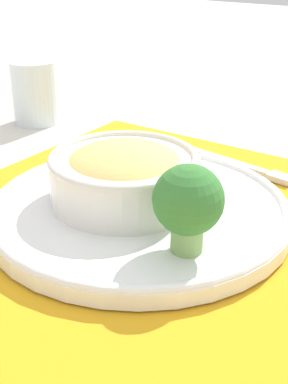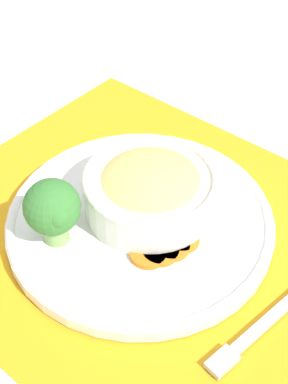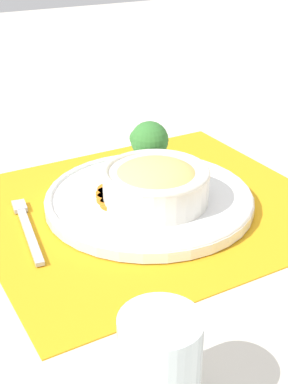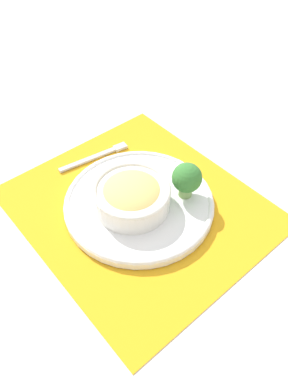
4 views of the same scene
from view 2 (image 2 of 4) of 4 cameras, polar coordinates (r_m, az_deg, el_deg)
name	(u,v)px [view 2 (image 2 of 4)]	position (r m, az deg, el deg)	size (l,w,h in m)	color
ground_plane	(140,228)	(0.66, -0.41, -3.82)	(4.00, 4.00, 0.00)	beige
placemat	(140,227)	(0.66, -0.41, -3.71)	(0.53, 0.47, 0.00)	orange
plate	(140,219)	(0.65, -0.41, -2.91)	(0.32, 0.32, 0.02)	white
bowl	(154,191)	(0.63, 1.02, 0.15)	(0.16, 0.16, 0.06)	silver
broccoli_floret	(52,209)	(0.60, -9.75, -1.76)	(0.06, 0.06, 0.08)	#84AD5B
carrot_slice_near	(148,254)	(0.60, 0.46, -6.59)	(0.04, 0.04, 0.01)	orange
carrot_slice_middle	(161,251)	(0.61, 1.78, -6.30)	(0.04, 0.04, 0.01)	orange
carrot_slice_far	(172,246)	(0.61, 2.96, -5.79)	(0.04, 0.04, 0.01)	orange
carrot_slice_extra	(180,240)	(0.62, 3.91, -5.10)	(0.04, 0.04, 0.01)	orange
fork	(259,328)	(0.58, 12.20, -14.04)	(0.05, 0.18, 0.01)	#B7B7BC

